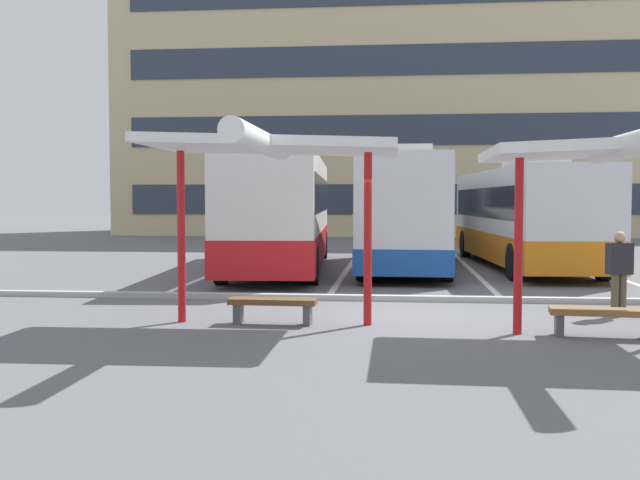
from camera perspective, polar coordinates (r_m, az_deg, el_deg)
The scene contains 15 objects.
ground_plane at distance 14.15m, azimuth 7.45°, elevation -5.73°, with size 160.00×160.00×0.00m, color slate.
terminal_building at distance 49.59m, azimuth 6.35°, elevation 12.14°, with size 34.95×11.03×22.69m.
coach_bus_0 at distance 23.27m, azimuth -2.96°, elevation 2.00°, with size 3.33×11.98×3.75m.
coach_bus_1 at distance 23.58m, azimuth 6.65°, elevation 2.06°, with size 2.84×10.57×3.73m.
coach_bus_2 at distance 24.96m, azimuth 15.19°, elevation 1.63°, with size 3.33×11.74×3.45m.
lane_stripe_0 at distance 24.04m, azimuth -6.98°, elevation -2.09°, with size 0.16×14.00×0.01m, color white.
lane_stripe_1 at distance 23.49m, azimuth 2.13°, elevation -2.19°, with size 0.16×14.00×0.01m, color white.
lane_stripe_2 at distance 23.56m, azimuth 11.41°, elevation -2.23°, with size 0.16×14.00×0.01m, color white.
lane_stripe_3 at distance 24.24m, azimuth 20.41°, elevation -2.22°, with size 0.16×14.00×0.01m, color white.
waiting_shelter_0 at distance 12.77m, azimuth -3.79°, elevation 6.92°, with size 4.28×4.67×3.25m.
bench_0 at distance 13.05m, azimuth -3.61°, elevation -4.98°, with size 1.54×0.47×0.45m.
waiting_shelter_1 at distance 12.39m, azimuth 21.19°, elevation 6.18°, with size 3.63×4.53×3.11m.
bench_1 at distance 12.63m, azimuth 20.81°, elevation -5.43°, with size 1.69×0.59×0.45m.
platform_kerb at distance 16.11m, azimuth 7.24°, elevation -4.43°, with size 44.00×0.24×0.12m, color #ADADA8.
waiting_passenger_0 at distance 14.93m, azimuth 21.82°, elevation -1.99°, with size 0.50×0.34×1.58m.
Camera 1 is at (-0.43, -13.98, 2.16)m, focal length 42.05 mm.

